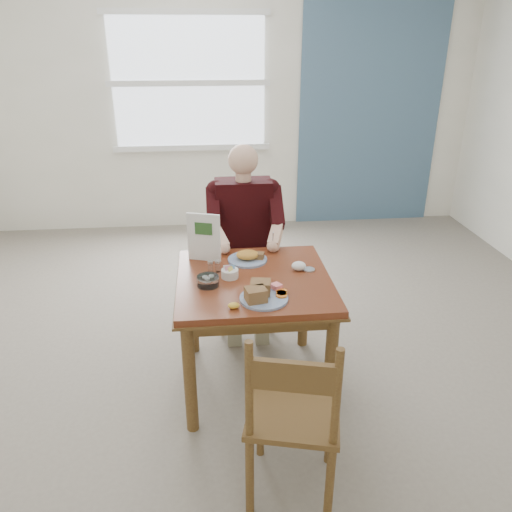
{
  "coord_description": "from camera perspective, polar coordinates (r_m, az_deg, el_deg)",
  "views": [
    {
      "loc": [
        -0.25,
        -2.63,
        2.06
      ],
      "look_at": [
        0.01,
        0.0,
        0.89
      ],
      "focal_mm": 35.0,
      "sensor_mm": 36.0,
      "label": 1
    }
  ],
  "objects": [
    {
      "name": "napkin",
      "position": [
        3.04,
        4.9,
        -1.14
      ],
      "size": [
        0.09,
        0.08,
        0.06
      ],
      "primitive_type": "ellipsoid",
      "rotation": [
        0.0,
        0.0,
        -0.09
      ],
      "color": "white",
      "rests_on": "table"
    },
    {
      "name": "chair_far",
      "position": [
        3.78,
        -1.4,
        -0.83
      ],
      "size": [
        0.42,
        0.42,
        0.95
      ],
      "color": "brown",
      "rests_on": "ground"
    },
    {
      "name": "far_plate",
      "position": [
        3.16,
        -0.88,
        -0.1
      ],
      "size": [
        0.31,
        0.31,
        0.07
      ],
      "color": "white",
      "rests_on": "table"
    },
    {
      "name": "chair_near",
      "position": [
        2.38,
        4.26,
        -17.79
      ],
      "size": [
        0.51,
        0.51,
        0.95
      ],
      "color": "brown",
      "rests_on": "ground"
    },
    {
      "name": "lemon_wedge",
      "position": [
        2.62,
        -2.57,
        -5.68
      ],
      "size": [
        0.06,
        0.04,
        0.03
      ],
      "primitive_type": "ellipsoid",
      "rotation": [
        0.0,
        0.0,
        0.01
      ],
      "color": "gold",
      "rests_on": "table"
    },
    {
      "name": "near_plate",
      "position": [
        2.7,
        0.66,
        -4.34
      ],
      "size": [
        0.29,
        0.28,
        0.09
      ],
      "color": "white",
      "rests_on": "table"
    },
    {
      "name": "wall_back",
      "position": [
        5.67,
        -3.32,
        17.18
      ],
      "size": [
        5.5,
        0.0,
        5.5
      ],
      "primitive_type": "plane",
      "rotation": [
        1.57,
        0.0,
        0.0
      ],
      "color": "white",
      "rests_on": "ground"
    },
    {
      "name": "window",
      "position": [
        5.62,
        -7.67,
        19.0
      ],
      "size": [
        1.72,
        0.04,
        1.42
      ],
      "color": "white",
      "rests_on": "wall_back"
    },
    {
      "name": "menu",
      "position": [
        3.13,
        -5.98,
        2.17
      ],
      "size": [
        0.21,
        0.08,
        0.31
      ],
      "color": "white",
      "rests_on": "table"
    },
    {
      "name": "metal_dish",
      "position": [
        3.05,
        6.06,
        -1.55
      ],
      "size": [
        0.09,
        0.09,
        0.01
      ],
      "primitive_type": "cylinder",
      "rotation": [
        0.0,
        0.0,
        0.33
      ],
      "color": "silver",
      "rests_on": "table"
    },
    {
      "name": "shakers",
      "position": [
        3.01,
        -4.81,
        -1.19
      ],
      "size": [
        0.08,
        0.04,
        0.07
      ],
      "color": "white",
      "rests_on": "table"
    },
    {
      "name": "floor",
      "position": [
        3.35,
        -0.21,
        -14.06
      ],
      "size": [
        6.0,
        6.0,
        0.0
      ],
      "primitive_type": "plane",
      "color": "#73695D",
      "rests_on": "ground"
    },
    {
      "name": "creamer",
      "position": [
        2.85,
        -5.52,
        -2.84
      ],
      "size": [
        0.15,
        0.15,
        0.06
      ],
      "color": "white",
      "rests_on": "table"
    },
    {
      "name": "accent_panel",
      "position": [
        5.94,
        13.01,
        16.95
      ],
      "size": [
        1.6,
        0.02,
        2.8
      ],
      "primitive_type": "cube",
      "color": "#466783",
      "rests_on": "ground"
    },
    {
      "name": "diner",
      "position": [
        3.57,
        -1.34,
        3.42
      ],
      "size": [
        0.53,
        0.56,
        1.39
      ],
      "color": "gray",
      "rests_on": "chair_far"
    },
    {
      "name": "caddy",
      "position": [
        2.94,
        -3.0,
        -1.99
      ],
      "size": [
        0.12,
        0.12,
        0.08
      ],
      "color": "white",
      "rests_on": "table"
    },
    {
      "name": "table",
      "position": [
        3.0,
        -0.23,
        -4.39
      ],
      "size": [
        0.92,
        0.92,
        0.75
      ],
      "color": "maroon",
      "rests_on": "ground"
    }
  ]
}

